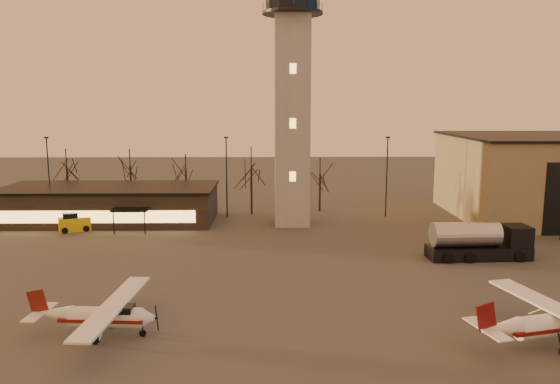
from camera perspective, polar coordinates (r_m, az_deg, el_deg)
name	(u,v)px	position (r m, az deg, el deg)	size (l,w,h in m)	color
ground	(309,327)	(36.38, 3.02, -13.90)	(220.00, 220.00, 0.00)	#3E3C39
control_tower	(292,84)	(63.40, 1.30, 11.17)	(6.80, 6.80, 32.60)	#989490
terminal	(110,204)	(69.28, -17.31, -1.18)	(25.40, 12.20, 4.30)	black
light_poles	(296,178)	(65.02, 1.67, 1.48)	(58.50, 12.25, 10.14)	black
tree_row	(187,166)	(73.85, -9.70, 2.72)	(37.20, 9.20, 8.80)	black
cessna_front	(554,328)	(37.21, 26.71, -12.58)	(9.24, 11.53, 3.19)	white
cessna_rear	(108,320)	(36.29, -17.49, -12.67)	(8.57, 10.82, 2.98)	silver
fuel_truck	(478,244)	(53.90, 20.01, -5.14)	(9.47, 3.44, 3.47)	black
service_cart	(74,224)	(65.72, -20.73, -3.12)	(3.80, 3.17, 2.13)	#E3B90D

